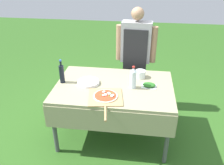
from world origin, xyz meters
The scene contains 9 objects.
ground_plane centered at (0.00, 0.00, 0.00)m, with size 12.00×12.00×0.00m, color #2D5B1E.
prep_table centered at (0.00, 0.00, 0.66)m, with size 1.43×0.97×0.74m.
person_cook centered at (0.22, 0.73, 0.90)m, with size 0.57×0.21×1.53m.
pizza_on_peel centered at (-0.06, -0.29, 0.76)m, with size 0.42×0.64×0.05m.
oil_bottle centered at (-0.64, 0.00, 0.86)m, with size 0.06×0.06×0.30m.
water_bottle centered at (0.23, -0.02, 0.88)m, with size 0.08×0.08×0.28m.
herb_container centered at (0.42, 0.03, 0.77)m, with size 0.19×0.15×0.05m.
mixing_tub centered at (0.31, 0.26, 0.79)m, with size 0.13×0.13×0.09m, color silver.
plate_stack centered at (-0.32, 0.01, 0.76)m, with size 0.27×0.27×0.03m.
Camera 1 is at (0.30, -2.47, 2.15)m, focal length 38.00 mm.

